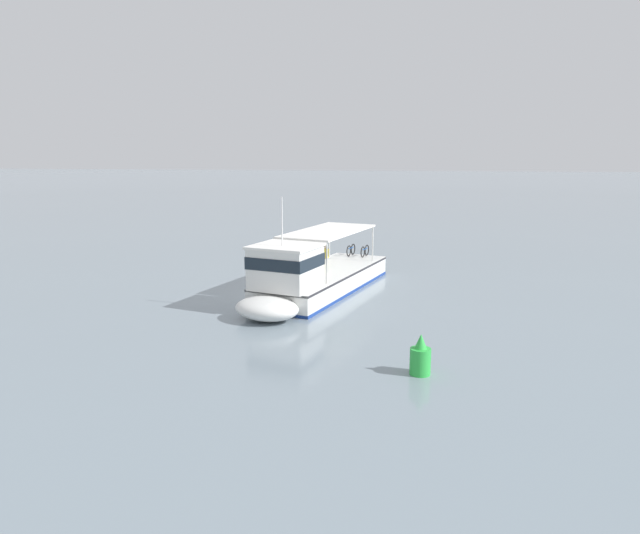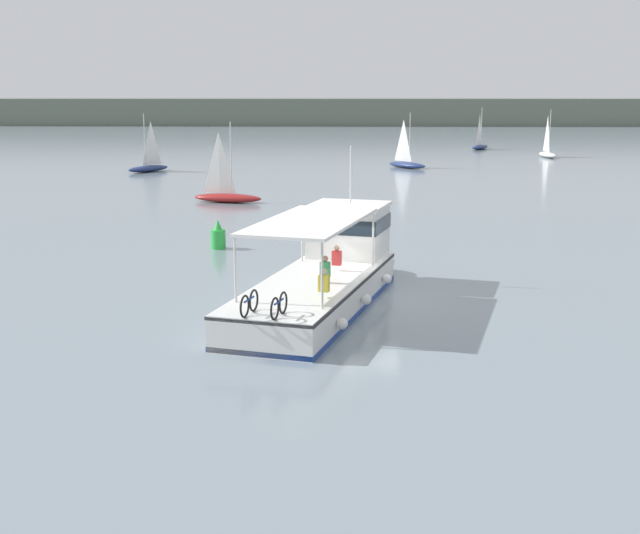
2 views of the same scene
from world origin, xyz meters
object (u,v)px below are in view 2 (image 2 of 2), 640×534
at_px(sailboat_outer_anchorage, 149,166).
at_px(sailboat_off_bow, 227,194).
at_px(ferry_main, 328,272).
at_px(sailboat_far_right, 480,145).
at_px(channel_buoy, 218,237).
at_px(sailboat_horizon_west, 407,163).
at_px(sailboat_mid_channel, 548,153).

xyz_separation_m(sailboat_outer_anchorage, sailboat_off_bow, (10.47, -21.63, 0.00)).
height_order(ferry_main, sailboat_off_bow, sailboat_off_bow).
relative_size(sailboat_far_right, channel_buoy, 3.86).
xyz_separation_m(sailboat_horizon_west, channel_buoy, (-12.08, -43.17, 0.03)).
distance_m(sailboat_mid_channel, channel_buoy, 64.37).
height_order(sailboat_mid_channel, channel_buoy, sailboat_mid_channel).
height_order(ferry_main, sailboat_mid_channel, sailboat_mid_channel).
relative_size(sailboat_mid_channel, sailboat_off_bow, 1.00).
bearing_deg(sailboat_horizon_west, sailboat_off_bow, -118.12).
bearing_deg(sailboat_horizon_west, sailboat_mid_channel, 39.56).
height_order(sailboat_outer_anchorage, channel_buoy, sailboat_outer_anchorage).
height_order(sailboat_horizon_west, sailboat_far_right, same).
height_order(ferry_main, sailboat_horizon_west, sailboat_horizon_west).
xyz_separation_m(ferry_main, sailboat_outer_anchorage, (-17.91, 48.21, -0.47)).
height_order(sailboat_off_bow, sailboat_far_right, same).
relative_size(sailboat_horizon_west, sailboat_mid_channel, 1.00).
xyz_separation_m(ferry_main, sailboat_horizon_west, (6.62, 52.88, -0.47)).
bearing_deg(channel_buoy, sailboat_off_bow, 96.69).
bearing_deg(channel_buoy, sailboat_outer_anchorage, 107.91).
distance_m(ferry_main, sailboat_off_bow, 27.60).
relative_size(sailboat_outer_anchorage, channel_buoy, 3.86).
bearing_deg(sailboat_off_bow, sailboat_horizon_west, 61.88).
distance_m(sailboat_outer_anchorage, sailboat_mid_channel, 45.75).
height_order(sailboat_horizon_west, channel_buoy, sailboat_horizon_west).
distance_m(sailboat_horizon_west, sailboat_far_right, 29.74).
bearing_deg(ferry_main, channel_buoy, 119.37).
bearing_deg(sailboat_off_bow, sailboat_mid_channel, 52.36).
bearing_deg(sailboat_off_bow, sailboat_outer_anchorage, 115.82).
height_order(sailboat_outer_anchorage, sailboat_mid_channel, same).
xyz_separation_m(sailboat_outer_anchorage, sailboat_mid_channel, (41.68, 18.84, 0.00)).
distance_m(sailboat_outer_anchorage, sailboat_off_bow, 24.03).
xyz_separation_m(ferry_main, sailboat_far_right, (18.12, 80.30, -0.47)).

